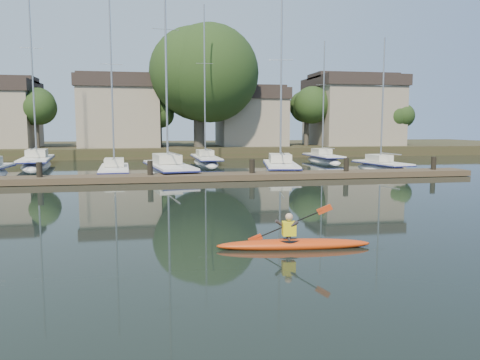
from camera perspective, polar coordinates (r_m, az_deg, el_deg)
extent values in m
plane|color=black|center=(13.92, 1.56, -6.63)|extent=(160.00, 160.00, 0.00)
ellipsoid|color=#CB400F|center=(12.45, 6.59, -7.85)|extent=(4.12, 0.99, 0.31)
cylinder|color=black|center=(12.40, 5.97, -7.42)|extent=(0.67, 0.67, 0.08)
imported|color=#2A2528|center=(12.32, 5.99, -5.96)|extent=(0.25, 0.34, 0.88)
cube|color=gold|center=(12.32, 5.99, -5.91)|extent=(0.37, 0.29, 0.36)
sphere|color=tan|center=(12.26, 6.01, -4.50)|extent=(0.20, 0.20, 0.20)
cube|color=brown|center=(27.56, -4.63, 0.38)|extent=(34.00, 2.00, 0.35)
cylinder|color=black|center=(28.07, -23.23, 0.18)|extent=(0.32, 0.32, 1.80)
cylinder|color=black|center=(27.39, -10.88, 0.46)|extent=(0.32, 0.32, 1.80)
cylinder|color=black|center=(28.02, 1.48, 0.71)|extent=(0.32, 0.32, 1.80)
cylinder|color=black|center=(29.86, 12.81, 0.91)|extent=(0.32, 0.32, 1.80)
cylinder|color=black|center=(32.72, 22.49, 1.06)|extent=(0.32, 0.32, 1.80)
ellipsoid|color=white|center=(31.49, -15.04, 0.03)|extent=(2.25, 7.59, 1.68)
cube|color=white|center=(31.41, -15.08, 1.46)|extent=(2.09, 6.23, 0.12)
cube|color=navy|center=(31.42, -15.08, 1.34)|extent=(2.17, 6.39, 0.07)
cube|color=beige|center=(31.83, -15.08, 2.12)|extent=(1.35, 2.16, 0.49)
cylinder|color=#9EA0A5|center=(31.63, -15.37, 11.17)|extent=(0.11, 0.11, 10.58)
cylinder|color=#9EA0A5|center=(30.23, -15.16, 2.61)|extent=(0.22, 2.85, 0.07)
cylinder|color=#9EA0A5|center=(31.76, -15.44, 13.46)|extent=(1.41, 0.10, 0.03)
ellipsoid|color=white|center=(31.41, -8.66, 0.03)|extent=(3.78, 9.99, 2.06)
cube|color=white|center=(31.32, -8.69, 1.81)|extent=(3.40, 8.24, 0.15)
cube|color=navy|center=(31.32, -8.69, 1.65)|extent=(3.51, 8.45, 0.09)
cube|color=beige|center=(31.86, -8.90, 2.61)|extent=(1.93, 2.94, 0.60)
cylinder|color=#9EA0A5|center=(31.82, -9.02, 14.70)|extent=(0.13, 0.13, 14.09)
cylinder|color=#9EA0A5|center=(29.82, -8.17, 3.25)|extent=(0.67, 3.68, 0.09)
cylinder|color=#9EA0A5|center=(32.10, -9.08, 17.69)|extent=(1.72, 0.30, 0.03)
ellipsoid|color=white|center=(32.50, 4.96, 0.34)|extent=(3.66, 8.48, 1.95)
cube|color=white|center=(32.41, 4.97, 1.96)|extent=(3.28, 7.00, 0.14)
cube|color=navy|center=(32.41, 4.97, 1.82)|extent=(3.39, 7.18, 0.08)
cube|color=beige|center=(32.87, 4.91, 2.69)|extent=(1.84, 2.53, 0.57)
cylinder|color=#9EA0A5|center=(32.69, 5.04, 12.01)|extent=(0.12, 0.12, 11.30)
cylinder|color=#9EA0A5|center=(31.12, 5.18, 3.28)|extent=(0.66, 3.08, 0.08)
cylinder|color=#9EA0A5|center=(32.85, 5.06, 14.36)|extent=(1.62, 0.34, 0.03)
ellipsoid|color=white|center=(35.92, 16.89, 0.75)|extent=(2.75, 6.46, 1.70)
cube|color=white|center=(35.85, 16.93, 2.03)|extent=(2.50, 5.33, 0.13)
cube|color=navy|center=(35.85, 16.93, 1.91)|extent=(2.59, 5.46, 0.07)
cube|color=beige|center=(36.13, 16.60, 2.60)|extent=(1.49, 1.91, 0.49)
cylinder|color=#9EA0A5|center=(35.94, 17.00, 9.24)|extent=(0.11, 0.11, 8.93)
cylinder|color=#9EA0A5|center=(35.05, 17.87, 3.07)|extent=(0.41, 2.36, 0.07)
cylinder|color=#9EA0A5|center=(36.01, 17.06, 10.94)|extent=(1.42, 0.23, 0.03)
ellipsoid|color=white|center=(41.02, -23.52, 1.10)|extent=(3.39, 9.83, 2.03)
cube|color=white|center=(40.94, -23.58, 2.44)|extent=(3.07, 8.10, 0.15)
cube|color=navy|center=(40.95, -23.58, 2.32)|extent=(3.18, 8.30, 0.09)
cube|color=beige|center=(41.49, -23.53, 3.04)|extent=(1.81, 2.86, 0.59)
cylinder|color=#9EA0A5|center=(41.38, -24.00, 12.19)|extent=(0.13, 0.13, 13.91)
cylinder|color=#9EA0A5|center=(39.46, -23.85, 3.53)|extent=(0.52, 3.64, 0.09)
cylinder|color=#9EA0A5|center=(41.59, -24.11, 14.47)|extent=(1.70, 0.24, 0.03)
ellipsoid|color=white|center=(40.62, -4.19, 1.66)|extent=(2.13, 9.16, 1.73)
cube|color=white|center=(40.56, -4.20, 2.82)|extent=(2.00, 7.52, 0.13)
cube|color=navy|center=(40.57, -4.20, 2.71)|extent=(2.08, 7.71, 0.07)
cube|color=beige|center=(41.08, -4.31, 3.34)|extent=(1.34, 2.58, 0.50)
cylinder|color=#9EA0A5|center=(40.91, -4.33, 11.86)|extent=(0.11, 0.11, 12.77)
cylinder|color=#9EA0A5|center=(39.17, -3.94, 3.75)|extent=(0.16, 3.47, 0.07)
cylinder|color=#9EA0A5|center=(41.08, -4.35, 13.99)|extent=(1.46, 0.06, 0.03)
ellipsoid|color=white|center=(43.34, 10.09, 1.88)|extent=(2.03, 7.39, 1.75)
cube|color=white|center=(43.28, 10.11, 2.98)|extent=(1.92, 6.07, 0.13)
cube|color=navy|center=(43.28, 10.11, 2.88)|extent=(2.00, 6.22, 0.07)
cube|color=beige|center=(43.67, 9.91, 3.46)|extent=(1.32, 2.08, 0.51)
cylinder|color=#9EA0A5|center=(43.47, 10.14, 9.74)|extent=(0.11, 0.11, 10.13)
cylinder|color=#9EA0A5|center=(42.22, 10.68, 3.88)|extent=(0.11, 2.80, 0.07)
cylinder|color=#9EA0A5|center=(43.55, 10.17, 11.33)|extent=(1.47, 0.05, 0.03)
cube|color=#2B3319|center=(57.38, -7.83, 3.89)|extent=(90.00, 24.00, 1.00)
cube|color=gray|center=(51.34, -14.30, 7.34)|extent=(8.00, 8.00, 6.00)
cube|color=#2A211E|center=(51.52, -14.42, 11.34)|extent=(8.40, 8.40, 1.20)
cube|color=gray|center=(52.39, 1.29, 6.97)|extent=(7.00, 7.00, 5.00)
cube|color=#2A211E|center=(52.50, 1.30, 10.36)|extent=(7.35, 7.35, 1.20)
cube|color=gray|center=(56.13, 13.47, 7.54)|extent=(9.00, 9.00, 6.50)
cube|color=#2A211E|center=(56.33, 13.58, 11.46)|extent=(9.45, 9.45, 1.20)
cylinder|color=#464138|center=(48.49, -4.96, 6.98)|extent=(1.20, 1.20, 5.00)
sphere|color=#1E3213|center=(48.78, -5.02, 12.86)|extent=(8.50, 8.50, 8.50)
cylinder|color=#464138|center=(50.48, -23.53, 5.30)|extent=(0.48, 0.48, 3.00)
sphere|color=#1E3213|center=(50.51, -23.66, 8.14)|extent=(3.40, 3.40, 3.40)
cylinder|color=#464138|center=(48.76, -9.71, 5.61)|extent=(0.38, 0.38, 2.80)
sphere|color=#1E3213|center=(48.77, -9.76, 8.20)|extent=(2.72, 2.72, 2.72)
cylinder|color=#464138|center=(52.53, 8.09, 5.93)|extent=(0.50, 0.50, 3.20)
sphere|color=#1E3213|center=(52.57, 8.13, 8.82)|extent=(3.57, 3.57, 3.57)
cylinder|color=#464138|center=(55.24, 18.50, 5.37)|extent=(0.41, 0.41, 2.60)
sphere|color=#1E3213|center=(55.24, 18.59, 7.60)|extent=(2.89, 2.89, 2.89)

